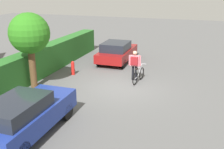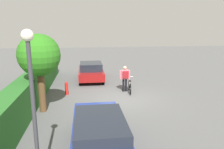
# 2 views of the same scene
# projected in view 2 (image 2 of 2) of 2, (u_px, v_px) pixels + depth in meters

# --- Properties ---
(ground_plane) EXTENTS (60.00, 60.00, 0.00)m
(ground_plane) POSITION_uv_depth(u_px,v_px,m) (122.00, 99.00, 12.42)
(ground_plane) COLOR #575757
(hedge_row) EXTENTS (14.83, 0.90, 1.60)m
(hedge_row) POSITION_uv_depth(u_px,v_px,m) (32.00, 88.00, 11.65)
(hedge_row) COLOR #296625
(hedge_row) RESTS_ON ground
(parked_car_near) EXTENTS (4.24, 1.69, 1.52)m
(parked_car_near) POSITION_uv_depth(u_px,v_px,m) (99.00, 134.00, 6.73)
(parked_car_near) COLOR navy
(parked_car_near) RESTS_ON ground
(parked_car_far) EXTENTS (4.07, 1.86, 1.39)m
(parked_car_far) POSITION_uv_depth(u_px,v_px,m) (91.00, 71.00, 16.50)
(parked_car_far) COLOR maroon
(parked_car_far) RESTS_ON ground
(bicycle) EXTENTS (1.65, 0.50, 0.92)m
(bicycle) POSITION_uv_depth(u_px,v_px,m) (130.00, 86.00, 13.51)
(bicycle) COLOR black
(bicycle) RESTS_ON ground
(person_rider) EXTENTS (0.37, 0.67, 1.65)m
(person_rider) POSITION_uv_depth(u_px,v_px,m) (125.00, 76.00, 13.52)
(person_rider) COLOR black
(person_rider) RESTS_ON ground
(street_lamp) EXTENTS (0.28, 0.28, 4.06)m
(street_lamp) POSITION_uv_depth(u_px,v_px,m) (32.00, 91.00, 5.02)
(street_lamp) COLOR #38383D
(street_lamp) RESTS_ON ground
(tree_kerbside) EXTENTS (1.98, 1.98, 3.77)m
(tree_kerbside) POSITION_uv_depth(u_px,v_px,m) (39.00, 56.00, 9.99)
(tree_kerbside) COLOR brown
(tree_kerbside) RESTS_ON ground
(fire_hydrant) EXTENTS (0.20, 0.20, 0.81)m
(fire_hydrant) POSITION_uv_depth(u_px,v_px,m) (67.00, 88.00, 13.03)
(fire_hydrant) COLOR red
(fire_hydrant) RESTS_ON ground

